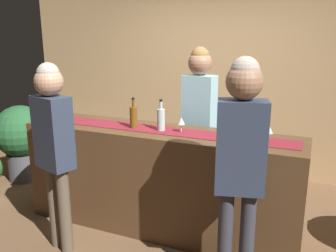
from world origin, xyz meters
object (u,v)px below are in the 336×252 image
at_px(wine_glass_near_customer, 269,130).
at_px(customer_sipping, 240,153).
at_px(wine_glass_mid_counter, 181,122).
at_px(wine_bottle_green, 55,108).
at_px(wine_bottle_amber, 134,117).
at_px(customer_browsing, 54,139).
at_px(potted_plant_tall, 21,137).
at_px(bartender, 199,110).
at_px(wine_bottle_clear, 161,119).

height_order(wine_glass_near_customer, customer_sipping, customer_sipping).
bearing_deg(wine_glass_mid_counter, wine_bottle_green, 179.99).
height_order(wine_bottle_amber, customer_browsing, customer_browsing).
distance_m(wine_glass_mid_counter, customer_browsing, 1.14).
bearing_deg(customer_browsing, potted_plant_tall, 161.52).
distance_m(wine_glass_near_customer, customer_sipping, 0.64).
distance_m(bartender, customer_browsing, 1.55).
distance_m(wine_bottle_amber, wine_glass_near_customer, 1.27).
bearing_deg(wine_bottle_green, customer_sipping, -16.09).
distance_m(wine_glass_near_customer, customer_browsing, 1.84).
bearing_deg(wine_glass_near_customer, wine_bottle_clear, -178.51).
xyz_separation_m(wine_bottle_clear, wine_glass_near_customer, (0.99, 0.03, -0.01)).
height_order(wine_bottle_clear, customer_sipping, customer_sipping).
bearing_deg(bartender, wine_bottle_amber, 58.82).
xyz_separation_m(wine_bottle_clear, wine_bottle_amber, (-0.28, -0.02, 0.00)).
relative_size(wine_bottle_amber, bartender, 0.17).
bearing_deg(bartender, wine_bottle_clear, 79.12).
height_order(wine_bottle_green, wine_bottle_clear, same).
bearing_deg(bartender, customer_sipping, 126.25).
bearing_deg(bartender, potted_plant_tall, 9.68).
height_order(customer_sipping, potted_plant_tall, customer_sipping).
xyz_separation_m(bartender, customer_sipping, (0.70, -1.20, -0.02)).
xyz_separation_m(customer_browsing, potted_plant_tall, (-1.55, 1.11, -0.46)).
xyz_separation_m(wine_bottle_green, wine_glass_mid_counter, (1.47, -0.00, -0.01)).
bearing_deg(customer_sipping, bartender, 105.85).
relative_size(wine_bottle_green, wine_glass_near_customer, 2.10).
distance_m(wine_bottle_green, bartender, 1.56).
bearing_deg(customer_browsing, wine_glass_mid_counter, 53.98).
distance_m(wine_bottle_green, customer_browsing, 0.89).
relative_size(wine_glass_near_customer, potted_plant_tall, 0.14).
distance_m(wine_glass_mid_counter, bartender, 0.58).
bearing_deg(wine_glass_near_customer, potted_plant_tall, 172.70).
distance_m(wine_bottle_clear, bartender, 0.62).
height_order(wine_bottle_clear, bartender, bartender).
bearing_deg(wine_bottle_clear, customer_browsing, -136.85).
distance_m(customer_sipping, potted_plant_tall, 3.35).
bearing_deg(wine_bottle_green, wine_glass_mid_counter, -0.01).
xyz_separation_m(wine_bottle_amber, customer_sipping, (1.16, -0.59, -0.03)).
xyz_separation_m(wine_bottle_green, potted_plant_tall, (-0.99, 0.43, -0.56)).
xyz_separation_m(wine_bottle_clear, customer_browsing, (-0.71, -0.67, -0.09)).
height_order(customer_sipping, customer_browsing, customer_sipping).
relative_size(wine_glass_near_customer, customer_sipping, 0.08).
distance_m(customer_sipping, customer_browsing, 1.59).
bearing_deg(customer_browsing, bartender, 71.84).
bearing_deg(potted_plant_tall, bartender, 3.57).
relative_size(wine_glass_mid_counter, potted_plant_tall, 0.14).
relative_size(bartender, customer_sipping, 1.01).
bearing_deg(customer_sipping, potted_plant_tall, 147.25).
height_order(wine_bottle_green, bartender, bartender).
relative_size(customer_browsing, potted_plant_tall, 1.67).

